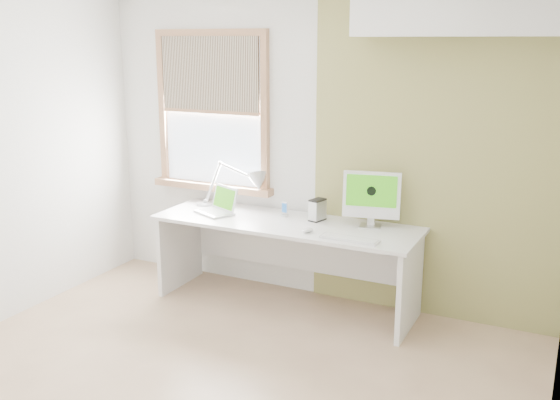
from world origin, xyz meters
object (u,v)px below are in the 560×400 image
Objects in this scene: laptop at (219,206)px; desk at (289,242)px; imac at (372,196)px; desk_lamp at (248,184)px; external_drive at (317,210)px.

desk is at bearing 5.47° from laptop.
desk is 0.81m from imac.
desk_lamp reaches higher than laptop.
desk is 12.19× the size of external_drive.
laptop is (-0.63, -0.06, 0.25)m from desk.
imac is at bearing 4.13° from external_drive.
laptop is 0.87m from external_drive.
imac reaches higher than desk_lamp.
laptop is 1.32m from imac.
imac is (1.15, -0.08, 0.04)m from desk_lamp.
desk is at bearing -21.79° from desk_lamp.
external_drive is at bearing 9.68° from laptop.
desk is 0.37m from external_drive.
desk_lamp is at bearing 171.20° from external_drive.
laptop is at bearing -172.21° from imac.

